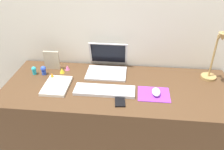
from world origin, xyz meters
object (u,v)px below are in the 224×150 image
cell_phone (120,100)px  toy_figurine_pink (67,68)px  picture_frame (52,60)px  toy_figurine_orange (52,76)px  keyboard (105,90)px  mouse (156,92)px  desk_lamp (215,58)px  toy_figurine_cyan (34,70)px  toy_figurine_blue (43,70)px  notebook_pad (57,86)px  toy_figurine_yellow (62,70)px  laptop (107,64)px

cell_phone → toy_figurine_pink: toy_figurine_pink is taller
picture_frame → toy_figurine_orange: bearing=-73.1°
keyboard → mouse: 0.34m
desk_lamp → toy_figurine_cyan: desk_lamp is taller
cell_phone → toy_figurine_blue: size_ratio=1.85×
mouse → cell_phone: mouse is taller
keyboard → cell_phone: 0.14m
picture_frame → toy_figurine_orange: (0.05, -0.15, -0.05)m
toy_figurine_blue → keyboard: bearing=-20.4°
toy_figurine_blue → toy_figurine_orange: (0.09, -0.06, -0.01)m
picture_frame → toy_figurine_pink: size_ratio=3.81×
notebook_pad → toy_figurine_pink: 0.24m
keyboard → toy_figurine_pink: size_ratio=10.43×
mouse → picture_frame: bearing=161.1°
toy_figurine_yellow → toy_figurine_orange: 0.11m
toy_figurine_orange → notebook_pad: bearing=-57.0°
desk_lamp → toy_figurine_pink: bearing=177.7°
cell_phone → desk_lamp: 0.73m
picture_frame → toy_figurine_yellow: 0.12m
toy_figurine_orange → cell_phone: bearing=-22.6°
keyboard → toy_figurine_pink: 0.42m
cell_phone → toy_figurine_blue: toy_figurine_blue is taller
desk_lamp → picture_frame: 1.20m
notebook_pad → toy_figurine_blue: 0.22m
mouse → toy_figurine_orange: bearing=171.0°
desk_lamp → notebook_pad: bearing=-169.5°
toy_figurine_blue → toy_figurine_yellow: bearing=14.8°
toy_figurine_cyan → desk_lamp: bearing=2.1°
mouse → toy_figurine_pink: toy_figurine_pink is taller
picture_frame → toy_figurine_yellow: (0.09, -0.06, -0.05)m
laptop → toy_figurine_cyan: (-0.55, -0.12, -0.02)m
keyboard → notebook_pad: (-0.34, 0.02, 0.00)m
mouse → desk_lamp: 0.49m
notebook_pad → toy_figurine_yellow: 0.20m
desk_lamp → toy_figurine_yellow: desk_lamp is taller
toy_figurine_yellow → toy_figurine_orange: size_ratio=0.86×
mouse → toy_figurine_pink: size_ratio=2.44×
toy_figurine_blue → toy_figurine_pink: (0.16, 0.08, -0.02)m
toy_figurine_orange → toy_figurine_cyan: (-0.16, 0.06, 0.01)m
picture_frame → toy_figurine_blue: bearing=-113.1°
desk_lamp → toy_figurine_blue: bearing=-178.0°
picture_frame → cell_phone: bearing=-33.2°
laptop → toy_figurine_pink: laptop is taller
toy_figurine_yellow → picture_frame: bearing=148.3°
keyboard → toy_figurine_cyan: bearing=162.5°
notebook_pad → toy_figurine_pink: (0.01, 0.24, 0.01)m
notebook_pad → mouse: bearing=-2.1°
keyboard → toy_figurine_yellow: size_ratio=9.78×
toy_figurine_orange → desk_lamp: bearing=5.2°
mouse → cell_phone: (-0.23, -0.09, -0.02)m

